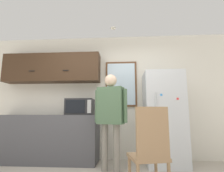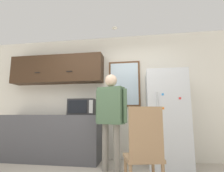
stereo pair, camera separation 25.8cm
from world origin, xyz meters
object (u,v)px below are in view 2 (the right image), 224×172
Objects in this scene: refrigerator at (167,118)px; chair at (144,149)px; person at (111,111)px; microwave at (83,107)px.

chair is at bearing -109.59° from refrigerator.
refrigerator is at bearing -122.85° from chair.
chair is (-0.46, -1.29, -0.33)m from refrigerator.
person is at bearing -156.13° from refrigerator.
person is (0.64, -0.41, -0.08)m from microwave.
microwave is at bearing 163.72° from person.
person is at bearing -71.34° from chair.
person is 0.94× the size of refrigerator.
refrigerator is at bearing 40.19° from person.
chair is (1.17, -1.26, -0.54)m from microwave.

